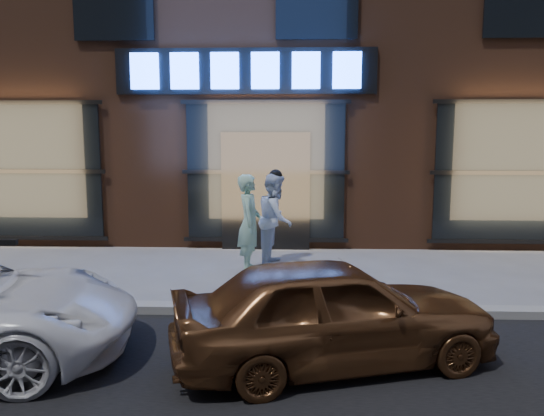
# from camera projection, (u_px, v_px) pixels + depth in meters

# --- Properties ---
(ground) EXTENTS (90.00, 90.00, 0.00)m
(ground) POSITION_uv_depth(u_px,v_px,m) (251.00, 314.00, 7.10)
(ground) COLOR slate
(ground) RESTS_ON ground
(curb) EXTENTS (60.00, 0.25, 0.12)m
(curb) POSITION_uv_depth(u_px,v_px,m) (251.00, 309.00, 7.09)
(curb) COLOR gray
(curb) RESTS_ON ground
(storefront_building) EXTENTS (30.20, 8.28, 10.30)m
(storefront_building) POSITION_uv_depth(u_px,v_px,m) (273.00, 29.00, 14.26)
(storefront_building) COLOR #54301E
(storefront_building) RESTS_ON ground
(man_bowtie) EXTENTS (0.41, 0.62, 1.69)m
(man_bowtie) POSITION_uv_depth(u_px,v_px,m) (249.00, 223.00, 9.17)
(man_bowtie) COLOR #9DCFB6
(man_bowtie) RESTS_ON ground
(man_cap) EXTENTS (0.71, 0.87, 1.67)m
(man_cap) POSITION_uv_depth(u_px,v_px,m) (276.00, 219.00, 9.71)
(man_cap) COLOR white
(man_cap) RESTS_ON ground
(gold_sedan) EXTENTS (3.60, 2.23, 1.14)m
(gold_sedan) POSITION_uv_depth(u_px,v_px,m) (333.00, 311.00, 5.49)
(gold_sedan) COLOR brown
(gold_sedan) RESTS_ON ground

